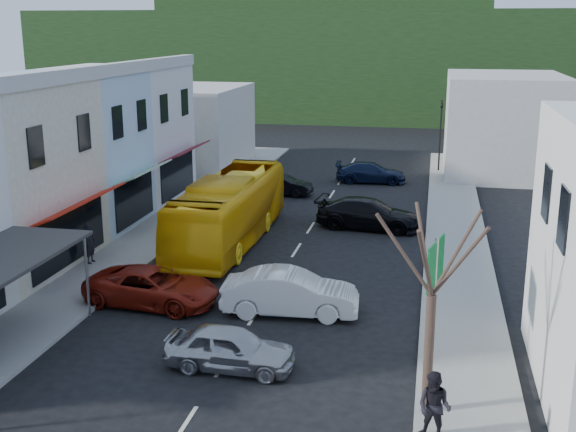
# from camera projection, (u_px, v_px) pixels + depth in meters

# --- Properties ---
(ground) EXTENTS (120.00, 120.00, 0.00)m
(ground) POSITION_uv_depth(u_px,v_px,m) (256.00, 314.00, 26.75)
(ground) COLOR black
(ground) RESTS_ON ground
(sidewalk_left) EXTENTS (3.00, 52.00, 0.15)m
(sidewalk_left) POSITION_uv_depth(u_px,v_px,m) (163.00, 229.00, 37.65)
(sidewalk_left) COLOR gray
(sidewalk_left) RESTS_ON ground
(sidewalk_right) EXTENTS (3.00, 52.00, 0.15)m
(sidewalk_right) POSITION_uv_depth(u_px,v_px,m) (457.00, 246.00, 34.76)
(sidewalk_right) COLOR gray
(sidewalk_right) RESTS_ON ground
(shopfront_row) EXTENTS (8.25, 30.00, 8.00)m
(shopfront_row) POSITION_uv_depth(u_px,v_px,m) (15.00, 169.00, 32.87)
(shopfront_row) COLOR silver
(shopfront_row) RESTS_ON ground
(distant_block_left) EXTENTS (8.00, 10.00, 6.00)m
(distant_block_left) POSITION_uv_depth(u_px,v_px,m) (187.00, 127.00, 53.88)
(distant_block_left) COLOR #B7B2A8
(distant_block_left) RESTS_ON ground
(distant_block_right) EXTENTS (8.00, 12.00, 7.00)m
(distant_block_right) POSITION_uv_depth(u_px,v_px,m) (503.00, 123.00, 52.16)
(distant_block_right) COLOR #B7B2A8
(distant_block_right) RESTS_ON ground
(hillside) EXTENTS (80.00, 26.00, 14.00)m
(hillside) POSITION_uv_depth(u_px,v_px,m) (374.00, 57.00, 86.98)
(hillside) COLOR black
(hillside) RESTS_ON ground
(bus) EXTENTS (2.63, 11.63, 3.10)m
(bus) POSITION_uv_depth(u_px,v_px,m) (229.00, 212.00, 35.07)
(bus) COLOR yellow
(bus) RESTS_ON ground
(car_silver) EXTENTS (4.44, 1.90, 1.40)m
(car_silver) POSITION_uv_depth(u_px,v_px,m) (230.00, 348.00, 22.30)
(car_silver) COLOR #AAA9AE
(car_silver) RESTS_ON ground
(car_white) EXTENTS (4.52, 2.13, 1.40)m
(car_white) POSITION_uv_depth(u_px,v_px,m) (290.00, 296.00, 26.56)
(car_white) COLOR silver
(car_white) RESTS_ON ground
(car_red) EXTENTS (4.76, 2.33, 1.40)m
(car_red) POSITION_uv_depth(u_px,v_px,m) (152.00, 287.00, 27.46)
(car_red) COLOR maroon
(car_red) RESTS_ON ground
(car_black_near) EXTENTS (4.67, 2.31, 1.40)m
(car_black_near) POSITION_uv_depth(u_px,v_px,m) (369.00, 216.00, 37.84)
(car_black_near) COLOR black
(car_black_near) RESTS_ON ground
(car_black_far) EXTENTS (4.53, 2.15, 1.40)m
(car_black_far) POSITION_uv_depth(u_px,v_px,m) (281.00, 184.00, 45.38)
(car_black_far) COLOR black
(car_black_far) RESTS_ON ground
(car_navy_far) EXTENTS (4.60, 2.10, 1.40)m
(car_navy_far) POSITION_uv_depth(u_px,v_px,m) (371.00, 172.00, 48.99)
(car_navy_far) COLOR black
(car_navy_far) RESTS_ON ground
(pedestrian_left) EXTENTS (0.40, 0.60, 1.70)m
(pedestrian_left) POSITION_uv_depth(u_px,v_px,m) (90.00, 244.00, 31.84)
(pedestrian_left) COLOR black
(pedestrian_left) RESTS_ON sidewalk_left
(pedestrian_right) EXTENTS (0.82, 0.68, 1.70)m
(pedestrian_right) POSITION_uv_depth(u_px,v_px,m) (434.00, 410.00, 18.10)
(pedestrian_right) COLOR black
(pedestrian_right) RESTS_ON sidewalk_right
(direction_sign) EXTENTS (1.08, 1.95, 4.12)m
(direction_sign) POSITION_uv_depth(u_px,v_px,m) (434.00, 301.00, 22.40)
(direction_sign) COLOR #075923
(direction_sign) RESTS_ON ground
(street_tree) EXTENTS (3.84, 3.84, 7.04)m
(street_tree) POSITION_uv_depth(u_px,v_px,m) (432.00, 295.00, 18.85)
(street_tree) COLOR #38271F
(street_tree) RESTS_ON ground
(traffic_signal) EXTENTS (0.90, 1.23, 5.22)m
(traffic_signal) POSITION_uv_depth(u_px,v_px,m) (440.00, 137.00, 51.94)
(traffic_signal) COLOR black
(traffic_signal) RESTS_ON ground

